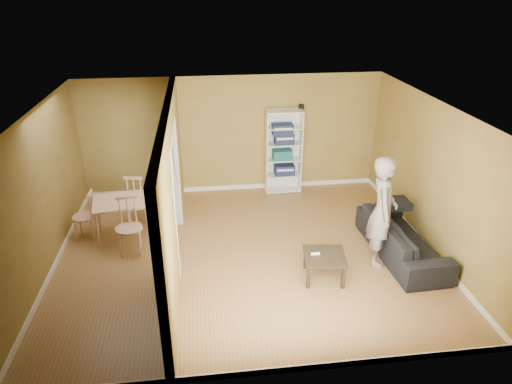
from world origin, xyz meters
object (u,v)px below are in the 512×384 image
(bookshelf, at_px, (283,151))
(chair_left, at_px, (84,215))
(coffee_table, at_px, (325,259))
(dining_table, at_px, (127,204))
(chair_near, at_px, (129,227))
(person, at_px, (384,202))
(chair_far, at_px, (138,197))
(sofa, at_px, (403,233))

(bookshelf, xyz_separation_m, chair_left, (-4.01, -1.67, -0.47))
(coffee_table, distance_m, dining_table, 3.73)
(bookshelf, height_order, chair_left, bookshelf)
(chair_near, bearing_deg, bookshelf, 32.01)
(person, xyz_separation_m, coffee_table, (-1.04, -0.37, -0.76))
(bookshelf, height_order, coffee_table, bookshelf)
(person, height_order, chair_far, person)
(bookshelf, relative_size, chair_near, 1.85)
(person, xyz_separation_m, chair_near, (-4.22, 0.81, -0.61))
(chair_left, xyz_separation_m, chair_near, (0.89, -0.62, 0.04))
(sofa, xyz_separation_m, dining_table, (-4.80, 1.25, 0.25))
(bookshelf, height_order, dining_table, bookshelf)
(person, bearing_deg, chair_far, 82.32)
(coffee_table, xyz_separation_m, chair_near, (-3.19, 1.18, 0.14))
(sofa, xyz_separation_m, bookshelf, (-1.59, 2.95, 0.52))
(chair_left, bearing_deg, person, 75.56)
(sofa, distance_m, chair_left, 5.75)
(dining_table, distance_m, chair_near, 0.62)
(coffee_table, relative_size, chair_near, 0.64)
(sofa, relative_size, chair_near, 2.16)
(bookshelf, bearing_deg, sofa, -61.66)
(chair_far, bearing_deg, chair_left, 41.57)
(dining_table, distance_m, chair_far, 0.62)
(bookshelf, xyz_separation_m, coffee_table, (0.06, -3.47, -0.57))
(chair_left, bearing_deg, sofa, 78.33)
(dining_table, xyz_separation_m, chair_left, (-0.80, 0.02, -0.21))
(person, xyz_separation_m, bookshelf, (-1.10, 3.10, -0.18))
(dining_table, bearing_deg, coffee_table, -28.55)
(bookshelf, distance_m, dining_table, 3.64)
(bookshelf, bearing_deg, dining_table, -152.13)
(chair_left, bearing_deg, bookshelf, 113.81)
(chair_far, bearing_deg, dining_table, 88.60)
(bookshelf, bearing_deg, coffee_table, -89.01)
(person, bearing_deg, bookshelf, 37.22)
(sofa, relative_size, chair_left, 2.36)
(sofa, distance_m, bookshelf, 3.39)
(chair_left, height_order, chair_far, chair_far)
(person, distance_m, coffee_table, 1.34)
(sofa, bearing_deg, bookshelf, 25.82)
(chair_near, bearing_deg, chair_far, 83.80)
(sofa, height_order, chair_left, chair_left)
(bookshelf, distance_m, chair_left, 4.37)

